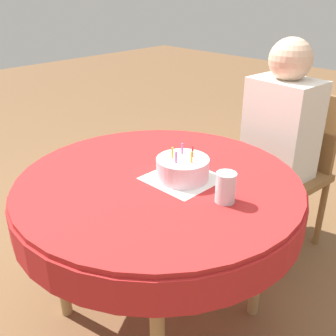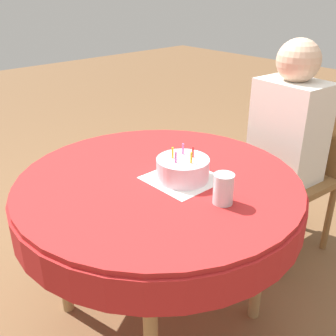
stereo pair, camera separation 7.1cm
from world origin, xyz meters
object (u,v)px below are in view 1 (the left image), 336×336
(drinking_glass, at_px, (226,187))
(birthday_cake, at_px, (183,168))
(person, at_px, (279,130))
(chair, at_px, (284,164))

(drinking_glass, bearing_deg, birthday_cake, 173.84)
(person, relative_size, birthday_cake, 5.68)
(chair, bearing_deg, birthday_cake, -83.93)
(person, bearing_deg, chair, 90.00)
(chair, relative_size, drinking_glass, 7.97)
(birthday_cake, xyz_separation_m, drinking_glass, (0.23, -0.02, 0.01))
(chair, xyz_separation_m, person, (-0.01, -0.10, 0.22))
(person, distance_m, birthday_cake, 0.76)
(chair, distance_m, birthday_cake, 0.89)
(drinking_glass, bearing_deg, chair, 104.85)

